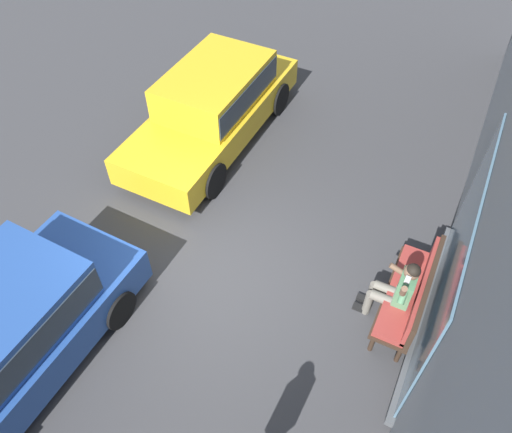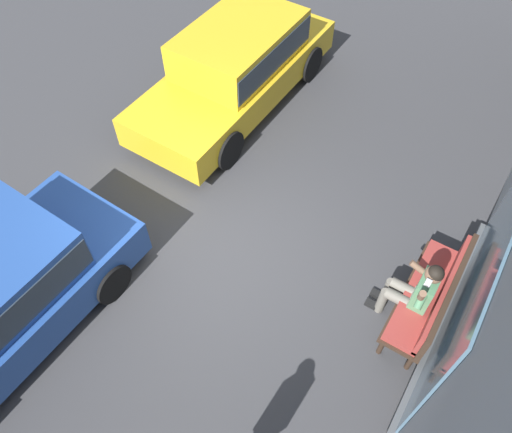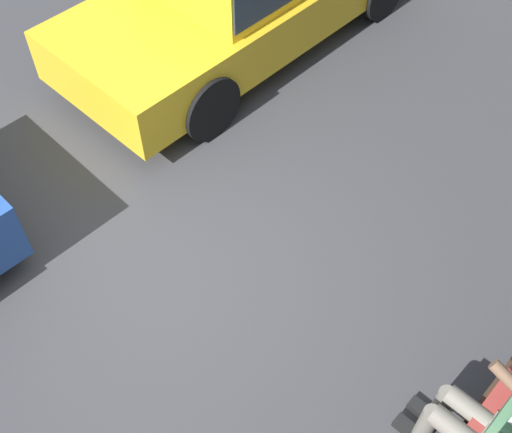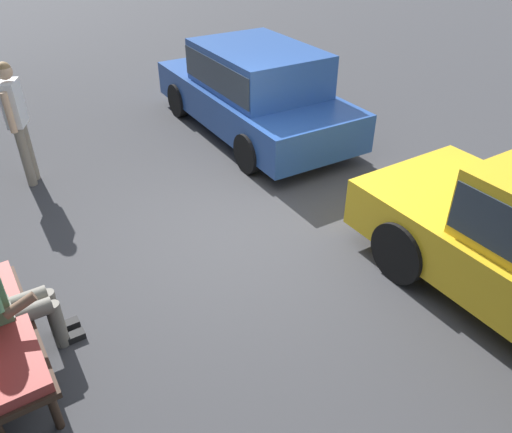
# 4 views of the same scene
# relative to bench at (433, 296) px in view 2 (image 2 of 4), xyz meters

# --- Properties ---
(ground_plane) EXTENTS (60.00, 60.00, 0.00)m
(ground_plane) POSITION_rel_bench_xyz_m (0.65, -2.90, -0.57)
(ground_plane) COLOR #38383A
(bench) EXTENTS (1.76, 0.55, 1.00)m
(bench) POSITION_rel_bench_xyz_m (0.00, 0.00, 0.00)
(bench) COLOR #332319
(bench) RESTS_ON ground_plane
(person_on_phone) EXTENTS (0.73, 0.74, 1.34)m
(person_on_phone) POSITION_rel_bench_xyz_m (0.14, -0.22, 0.13)
(person_on_phone) COLOR #6B665B
(person_on_phone) RESTS_ON ground_plane
(parked_car_near) EXTENTS (4.52, 1.85, 1.49)m
(parked_car_near) POSITION_rel_bench_xyz_m (-2.42, -4.65, 0.25)
(parked_car_near) COLOR gold
(parked_car_near) RESTS_ON ground_plane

